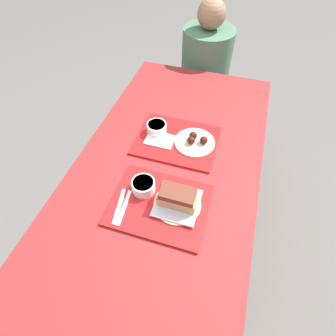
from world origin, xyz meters
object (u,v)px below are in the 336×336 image
(tray_far, at_px, (177,141))
(person_seated_across, at_px, (206,59))
(bowl_coleslaw_far, at_px, (157,128))
(tray_near, at_px, (160,204))
(brisket_sandwich_plate, at_px, (178,200))
(bowl_coleslaw_near, at_px, (143,186))
(wings_plate_far, at_px, (195,141))

(tray_far, height_order, person_seated_across, person_seated_across)
(bowl_coleslaw_far, bearing_deg, person_seated_across, 84.67)
(tray_near, relative_size, person_seated_across, 0.60)
(brisket_sandwich_plate, xyz_separation_m, bowl_coleslaw_far, (-0.22, 0.39, -0.01))
(tray_near, distance_m, bowl_coleslaw_far, 0.44)
(bowl_coleslaw_near, xyz_separation_m, bowl_coleslaw_far, (-0.06, 0.36, 0.00))
(tray_far, xyz_separation_m, bowl_coleslaw_far, (-0.12, 0.02, 0.04))
(tray_far, relative_size, wings_plate_far, 1.99)
(tray_near, distance_m, brisket_sandwich_plate, 0.09)
(tray_far, relative_size, bowl_coleslaw_far, 4.01)
(bowl_coleslaw_near, distance_m, bowl_coleslaw_far, 0.37)
(wings_plate_far, relative_size, person_seated_across, 0.30)
(bowl_coleslaw_near, relative_size, person_seated_across, 0.15)
(tray_near, height_order, bowl_coleslaw_near, bowl_coleslaw_near)
(tray_near, relative_size, tray_far, 1.00)
(person_seated_across, bearing_deg, bowl_coleslaw_near, -90.93)
(tray_near, height_order, bowl_coleslaw_far, bowl_coleslaw_far)
(bowl_coleslaw_far, xyz_separation_m, wings_plate_far, (0.21, -0.02, -0.02))
(tray_near, bearing_deg, bowl_coleslaw_near, 151.20)
(tray_far, height_order, bowl_coleslaw_far, bowl_coleslaw_far)
(bowl_coleslaw_near, xyz_separation_m, brisket_sandwich_plate, (0.16, -0.03, 0.01))
(bowl_coleslaw_near, xyz_separation_m, person_seated_across, (0.02, 1.26, -0.07))
(tray_far, relative_size, person_seated_across, 0.60)
(tray_far, bearing_deg, brisket_sandwich_plate, -74.16)
(tray_far, bearing_deg, bowl_coleslaw_near, -99.38)
(tray_far, height_order, wings_plate_far, wings_plate_far)
(bowl_coleslaw_near, distance_m, person_seated_across, 1.26)
(tray_near, relative_size, bowl_coleslaw_near, 4.01)
(bowl_coleslaw_near, distance_m, brisket_sandwich_plate, 0.16)
(brisket_sandwich_plate, relative_size, wings_plate_far, 0.98)
(brisket_sandwich_plate, bearing_deg, tray_near, -165.39)
(tray_near, bearing_deg, tray_far, 94.73)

